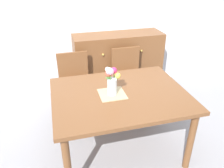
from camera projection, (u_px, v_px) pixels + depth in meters
ground_plane at (119, 148)px, 2.72m from camera, size 12.00×12.00×0.00m
back_wall at (90, 5)px, 3.41m from camera, size 7.00×0.10×2.80m
dining_table at (120, 101)px, 2.40m from camera, size 1.40×1.08×0.76m
chair_left at (75, 81)px, 3.13m from camera, size 0.42×0.42×0.90m
chair_right at (127, 75)px, 3.31m from camera, size 0.42×0.42×0.90m
dresser at (118, 64)px, 3.70m from camera, size 1.40×0.47×1.00m
placemat at (112, 94)px, 2.34m from camera, size 0.27×0.27×0.01m
flower_vase at (112, 79)px, 2.26m from camera, size 0.16×0.15×0.30m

